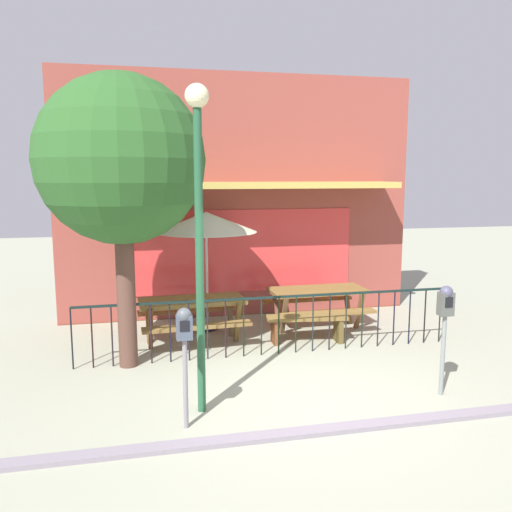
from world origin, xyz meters
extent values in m
plane|color=gray|center=(0.00, 0.00, 0.00)|extent=(40.00, 40.00, 0.00)
cube|color=#503416|center=(0.00, 4.57, 0.00)|extent=(7.27, 0.54, 0.01)
cube|color=brown|center=(0.00, 4.57, 2.45)|extent=(7.27, 0.50, 4.90)
cube|color=#D83838|center=(0.00, 4.31, 1.35)|extent=(4.72, 0.02, 1.70)
cube|color=tan|center=(0.00, 3.88, 2.70)|extent=(6.18, 0.88, 0.12)
cube|color=black|center=(0.00, 1.81, 0.95)|extent=(6.10, 0.04, 0.04)
cylinder|color=black|center=(-3.05, 1.81, 0.47)|extent=(0.02, 0.02, 0.95)
cylinder|color=black|center=(-2.76, 1.81, 0.47)|extent=(0.02, 0.02, 0.95)
cylinder|color=black|center=(-2.47, 1.81, 0.47)|extent=(0.02, 0.02, 0.95)
cylinder|color=black|center=(-2.18, 1.81, 0.47)|extent=(0.02, 0.02, 0.95)
cylinder|color=black|center=(-1.89, 1.81, 0.47)|extent=(0.02, 0.02, 0.95)
cylinder|color=black|center=(-1.60, 1.81, 0.47)|extent=(0.02, 0.02, 0.95)
cylinder|color=black|center=(-1.31, 1.81, 0.47)|extent=(0.02, 0.02, 0.95)
cylinder|color=black|center=(-1.02, 1.81, 0.47)|extent=(0.02, 0.02, 0.95)
cylinder|color=black|center=(-0.73, 1.81, 0.47)|extent=(0.02, 0.02, 0.95)
cylinder|color=black|center=(-0.44, 1.81, 0.47)|extent=(0.02, 0.02, 0.95)
cylinder|color=black|center=(-0.15, 1.81, 0.47)|extent=(0.02, 0.02, 0.95)
cylinder|color=black|center=(0.15, 1.81, 0.47)|extent=(0.02, 0.02, 0.95)
cylinder|color=black|center=(0.44, 1.81, 0.47)|extent=(0.02, 0.02, 0.95)
cylinder|color=black|center=(0.73, 1.81, 0.47)|extent=(0.02, 0.02, 0.95)
cylinder|color=black|center=(1.02, 1.81, 0.47)|extent=(0.02, 0.02, 0.95)
cylinder|color=black|center=(1.31, 1.81, 0.47)|extent=(0.02, 0.02, 0.95)
cylinder|color=black|center=(1.60, 1.81, 0.47)|extent=(0.02, 0.02, 0.95)
cylinder|color=black|center=(1.89, 1.81, 0.47)|extent=(0.02, 0.02, 0.95)
cylinder|color=black|center=(2.18, 1.81, 0.47)|extent=(0.02, 0.02, 0.95)
cylinder|color=black|center=(2.47, 1.81, 0.47)|extent=(0.02, 0.02, 0.95)
cylinder|color=black|center=(2.76, 1.81, 0.47)|extent=(0.02, 0.02, 0.95)
cylinder|color=black|center=(3.05, 1.81, 0.47)|extent=(0.02, 0.02, 0.95)
cube|color=brown|center=(-1.17, 2.71, 0.74)|extent=(1.84, 0.87, 0.07)
cube|color=brown|center=(-1.13, 2.16, 0.44)|extent=(1.81, 0.37, 0.05)
cube|color=brown|center=(-1.20, 3.26, 0.44)|extent=(1.81, 0.37, 0.05)
cube|color=brown|center=(-1.89, 2.38, 0.37)|extent=(0.09, 0.35, 0.78)
cube|color=brown|center=(-1.92, 2.94, 0.37)|extent=(0.09, 0.35, 0.78)
cube|color=brown|center=(-0.41, 2.47, 0.37)|extent=(0.09, 0.35, 0.78)
cube|color=brown|center=(-0.45, 3.03, 0.37)|extent=(0.09, 0.35, 0.78)
cube|color=brown|center=(1.23, 3.04, 0.74)|extent=(1.81, 0.80, 0.07)
cube|color=brown|center=(1.24, 2.49, 0.44)|extent=(1.80, 0.30, 0.05)
cube|color=brown|center=(1.22, 3.59, 0.44)|extent=(1.80, 0.30, 0.05)
cube|color=brown|center=(0.50, 2.75, 0.37)|extent=(0.08, 0.35, 0.78)
cube|color=brown|center=(0.48, 3.31, 0.37)|extent=(0.08, 0.35, 0.78)
cube|color=brown|center=(1.97, 2.78, 0.37)|extent=(0.08, 0.35, 0.78)
cube|color=brown|center=(1.96, 3.34, 0.37)|extent=(0.08, 0.35, 0.78)
cylinder|color=black|center=(-0.81, 3.44, 0.03)|extent=(0.36, 0.36, 0.05)
cylinder|color=#B3B3BB|center=(-0.81, 3.44, 1.09)|extent=(0.04, 0.04, 2.17)
cone|color=beige|center=(-0.81, 3.44, 2.04)|extent=(1.87, 1.87, 0.37)
cube|color=brown|center=(0.77, 2.25, 0.45)|extent=(1.43, 0.50, 0.06)
cube|color=brown|center=(0.22, 2.33, 0.23)|extent=(0.08, 0.29, 0.45)
cube|color=brown|center=(1.33, 2.18, 0.23)|extent=(0.08, 0.29, 0.45)
cylinder|color=gray|center=(-1.55, -0.41, 0.53)|extent=(0.06, 0.06, 1.06)
cube|color=#414A5B|center=(-1.55, -0.41, 1.20)|extent=(0.18, 0.14, 0.28)
sphere|color=#4A5056|center=(-1.55, -0.41, 1.34)|extent=(0.17, 0.17, 0.17)
cube|color=black|center=(-1.55, -0.48, 1.23)|extent=(0.11, 0.01, 0.12)
cylinder|color=slate|center=(1.84, -0.22, 0.54)|extent=(0.06, 0.06, 1.09)
cube|color=#4A4D48|center=(1.84, -0.22, 1.24)|extent=(0.18, 0.14, 0.31)
sphere|color=#45445B|center=(1.84, -0.22, 1.39)|extent=(0.17, 0.17, 0.17)
cube|color=black|center=(1.84, -0.29, 1.28)|extent=(0.11, 0.01, 0.13)
cylinder|color=#52352B|center=(-2.24, 1.79, 1.22)|extent=(0.28, 0.28, 2.43)
sphere|color=#285523|center=(-2.24, 1.79, 3.11)|extent=(2.46, 2.46, 2.46)
cylinder|color=#225233|center=(-1.32, -0.01, 1.83)|extent=(0.10, 0.10, 3.65)
sphere|color=beige|center=(-1.32, -0.01, 3.77)|extent=(0.28, 0.28, 0.28)
cube|color=gray|center=(0.00, -0.87, 0.00)|extent=(10.17, 0.20, 0.11)
camera|label=1|loc=(-2.00, -6.12, 2.88)|focal=36.70mm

